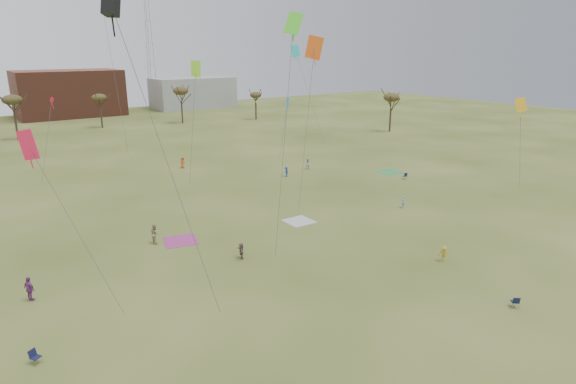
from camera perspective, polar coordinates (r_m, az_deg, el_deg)
ground at (r=36.21m, az=11.39°, el=-12.86°), size 260.00×260.00×0.00m
spectator_fore_b at (r=47.11m, az=-15.41°, el=-4.77°), size 0.79×0.97×1.86m
spectator_fore_c at (r=42.49m, az=-5.53°, el=-6.92°), size 0.83×1.38×1.42m
flyer_mid_b at (r=43.87m, az=17.86°, el=-6.92°), size 1.01×1.03×1.42m
flyer_mid_c at (r=56.91m, az=13.40°, el=-1.14°), size 0.60×0.49×1.42m
spectator_mid_d at (r=40.21m, az=-28.17°, el=-10.04°), size 0.89×1.18×1.86m
spectator_mid_e at (r=73.14m, az=2.37°, el=3.36°), size 1.08×1.05×1.75m
flyer_far_b at (r=75.58m, az=-12.34°, el=3.40°), size 0.99×0.88×1.70m
flyer_far_c at (r=68.95m, az=-0.20°, el=2.41°), size 0.67×0.99×1.42m
blanket_cream at (r=51.32m, az=1.30°, el=-3.47°), size 2.85×2.85×0.03m
blanket_plum at (r=47.38m, az=-12.56°, el=-5.64°), size 3.66×3.66×0.03m
blanket_olive at (r=73.25m, az=11.92°, el=2.33°), size 3.79×3.79×0.03m
camp_chair_left at (r=33.14m, az=-27.58°, el=-17.10°), size 0.71×0.73×0.87m
camp_chair_center at (r=38.58m, az=25.14°, el=-11.85°), size 0.73×0.74×0.87m
camp_chair_right at (r=69.59m, az=13.60°, el=1.69°), size 0.61×0.58×0.87m
kites_aloft at (r=55.95m, az=-14.64°, el=18.27°), size 65.50×53.61×27.78m
tree_line at (r=102.86m, az=-24.02°, el=9.33°), size 117.44×49.32×8.91m
building_brick at (r=144.41m, az=-24.41°, el=10.55°), size 26.00×16.00×12.00m
building_grey at (r=153.48m, az=-11.12°, el=11.41°), size 24.00×12.00×9.00m
radio_tower at (r=155.60m, az=-16.05°, el=16.59°), size 1.51×1.72×41.00m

